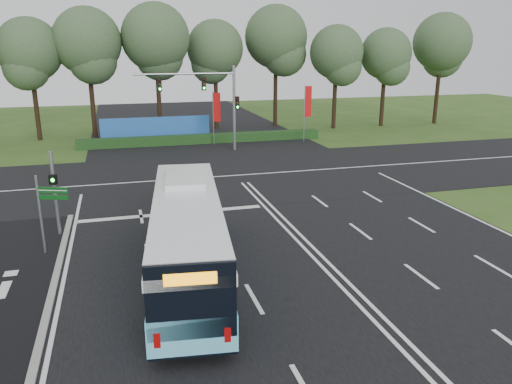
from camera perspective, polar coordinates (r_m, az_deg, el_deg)
ground at (r=22.96m, az=4.44°, el=-5.38°), size 120.00×120.00×0.00m
road_main at (r=22.95m, az=4.44°, el=-5.34°), size 20.00×120.00×0.04m
road_cross at (r=33.93m, az=-2.45°, el=1.87°), size 120.00×14.00×0.05m
kerb_strip at (r=19.16m, az=-22.37°, el=-11.02°), size 0.25×18.00×0.12m
city_bus at (r=18.80m, az=-7.83°, el=-4.94°), size 3.85×11.94×3.37m
pedestrian_signal at (r=24.40m, az=-22.02°, el=0.15°), size 0.37×0.44×3.98m
street_sign at (r=22.23m, az=-22.81°, el=-1.36°), size 1.27×0.52×3.44m
banner_flag_mid at (r=44.54m, az=-4.61°, el=9.27°), size 0.67×0.26×4.72m
banner_flag_right at (r=46.28m, az=5.86°, el=9.84°), size 0.75×0.20×5.17m
traffic_light_gantry at (r=41.40m, az=-4.98°, el=10.95°), size 8.41×0.28×7.00m
hedge at (r=45.84m, az=-6.05°, el=6.05°), size 22.00×1.20×0.80m
blue_hoarding at (r=47.71m, az=-11.36°, el=7.08°), size 10.00×0.30×2.20m
eucalyptus_row at (r=51.49m, az=-5.42°, el=16.61°), size 54.93×9.76×12.93m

